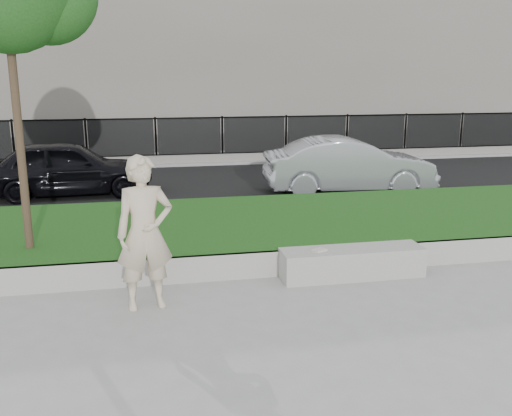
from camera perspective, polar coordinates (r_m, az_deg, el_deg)
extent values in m
plane|color=gray|center=(7.67, -2.43, -9.89)|extent=(90.00, 90.00, 0.00)
cube|color=black|center=(10.41, -5.04, -2.42)|extent=(34.00, 4.00, 0.40)
cube|color=gray|center=(8.55, -3.55, -5.94)|extent=(34.00, 0.08, 0.40)
cube|color=black|center=(15.79, -7.30, 2.31)|extent=(34.00, 7.00, 0.04)
cube|color=gray|center=(20.21, -8.27, 4.82)|extent=(34.00, 3.00, 0.12)
cube|color=slate|center=(19.19, -8.11, 4.92)|extent=(32.00, 0.30, 0.24)
cube|color=black|center=(19.11, -8.17, 6.79)|extent=(32.00, 0.04, 1.50)
cube|color=black|center=(19.05, -8.24, 8.88)|extent=(32.00, 0.05, 0.05)
cube|color=black|center=(19.18, -8.12, 5.30)|extent=(32.00, 0.05, 0.05)
cube|color=slate|center=(27.05, -9.55, 17.41)|extent=(34.00, 10.00, 10.00)
cube|color=gray|center=(8.80, 9.58, -5.39)|extent=(2.18, 0.55, 0.45)
imported|color=beige|center=(7.49, -11.06, -2.50)|extent=(0.81, 0.60, 2.02)
cube|color=beige|center=(8.54, 6.33, -4.21)|extent=(0.26, 0.23, 0.02)
cylinder|color=#38281C|center=(9.10, -23.11, 12.14)|extent=(0.12, 0.12, 5.19)
imported|color=black|center=(14.85, -18.33, 3.84)|extent=(4.16, 1.85, 1.39)
imported|color=#999BA2|center=(14.65, 9.26, 4.24)|extent=(4.35, 1.82, 1.40)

